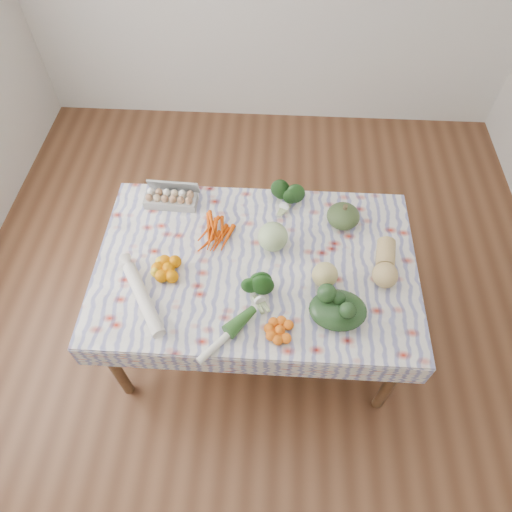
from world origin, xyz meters
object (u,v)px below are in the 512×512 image
egg_carton (171,200)px  cabbage (273,237)px  kabocha_squash (343,216)px  grapefruit (325,275)px  dining_table (256,272)px  butternut_squash (386,262)px

egg_carton → cabbage: cabbage is taller
kabocha_squash → grapefruit: (-0.11, -0.39, 0.01)m
grapefruit → dining_table: bearing=164.0°
butternut_squash → cabbage: bearing=176.9°
egg_carton → kabocha_squash: kabocha_squash is taller
egg_carton → grapefruit: 0.97m
egg_carton → dining_table: bearing=-34.3°
dining_table → butternut_squash: (0.65, -0.00, 0.15)m
grapefruit → egg_carton: bearing=150.7°
dining_table → egg_carton: bearing=143.2°
grapefruit → cabbage: bearing=141.2°
egg_carton → grapefruit: bearing=-26.8°
cabbage → butternut_squash: cabbage is taller
dining_table → kabocha_squash: size_ratio=8.93×
kabocha_squash → cabbage: 0.42m
kabocha_squash → butternut_squash: bearing=-56.7°
dining_table → kabocha_squash: 0.56m
dining_table → kabocha_squash: bearing=32.8°
dining_table → kabocha_squash: (0.46, 0.29, 0.14)m
dining_table → grapefruit: size_ratio=12.46×
cabbage → grapefruit: cabbage is taller
egg_carton → cabbage: bearing=-21.8°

